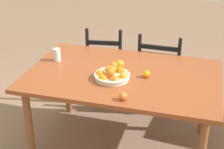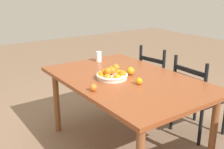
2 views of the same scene
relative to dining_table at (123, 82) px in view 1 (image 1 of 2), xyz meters
name	(u,v)px [view 1 (image 1 of 2)]	position (x,y,z in m)	size (l,w,h in m)	color
ground_plane	(122,145)	(0.00, 0.00, -0.68)	(12.00, 12.00, 0.00)	#7F644C
dining_table	(123,82)	(0.00, 0.00, 0.00)	(1.63, 1.05, 0.75)	brown
chair_near_window	(160,71)	(0.21, 0.81, -0.24)	(0.47, 0.47, 0.88)	black
chair_by_cabinet	(106,65)	(-0.40, 0.82, -0.25)	(0.46, 0.46, 0.89)	black
fruit_bowl	(112,75)	(-0.07, -0.12, 0.11)	(0.30, 0.30, 0.14)	silver
orange_loose_0	(146,74)	(0.20, -0.02, 0.11)	(0.06, 0.06, 0.06)	orange
orange_loose_1	(120,64)	(-0.06, 0.10, 0.11)	(0.08, 0.08, 0.08)	orange
orange_loose_2	(123,96)	(0.11, -0.43, 0.11)	(0.06, 0.06, 0.06)	orange
drinking_glass	(57,55)	(-0.65, 0.10, 0.13)	(0.07, 0.07, 0.12)	silver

